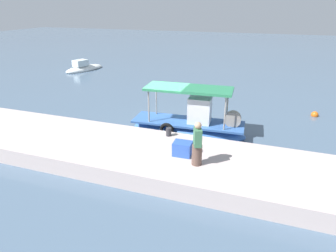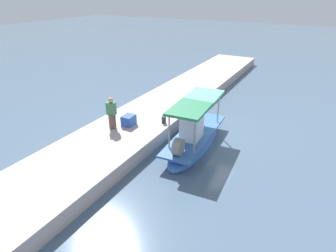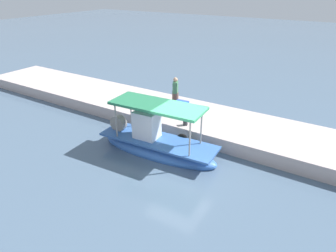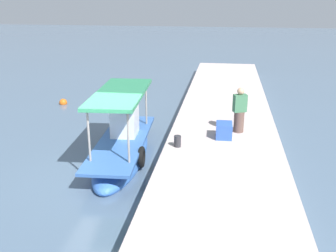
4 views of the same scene
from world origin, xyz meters
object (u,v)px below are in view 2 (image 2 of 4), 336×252
Objects in this scene: fisherman_near_bollard at (112,115)px; cargo_crate at (129,120)px; main_fishing_boat at (194,138)px; mooring_bollard at (164,120)px.

fisherman_near_bollard is 1.02m from cargo_crate.
fisherman_near_bollard reaches higher than cargo_crate.
main_fishing_boat reaches higher than mooring_bollard.
main_fishing_boat is 4.48m from fisherman_near_bollard.
main_fishing_boat is 3.70m from cargo_crate.
main_fishing_boat is at bearing 78.13° from mooring_bollard.
cargo_crate reaches higher than mooring_bollard.
fisherman_near_bollard is (1.41, -4.13, 1.01)m from main_fishing_boat.
mooring_bollard is 1.92m from cargo_crate.
mooring_bollard is (-0.43, -2.04, 0.44)m from main_fishing_boat.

